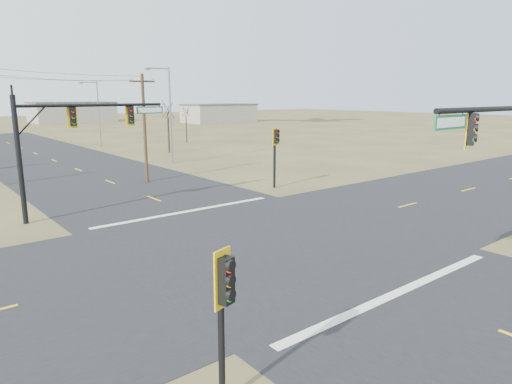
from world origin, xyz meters
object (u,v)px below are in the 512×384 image
streetlight_b (97,110)px  bare_tree_d (186,111)px  streetlight_a (168,110)px  utility_pole_near (145,127)px  bare_tree_c (168,109)px  pedestal_signal_sw (225,292)px  pedestal_signal_ne (276,144)px  mast_arm_far (73,129)px

streetlight_b → bare_tree_d: streetlight_b is taller
streetlight_a → streetlight_b: 20.01m
utility_pole_near → streetlight_a: (6.60, 8.29, 0.98)m
streetlight_a → bare_tree_c: bearing=38.4°
bare_tree_c → utility_pole_near: bearing=-123.3°
pedestal_signal_sw → streetlight_b: bearing=55.0°
pedestal_signal_ne → bare_tree_d: bare_tree_d is taller
pedestal_signal_sw → utility_pole_near: (10.85, 26.78, 1.71)m
pedestal_signal_ne → bare_tree_d: 35.62m
pedestal_signal_ne → utility_pole_near: utility_pole_near is taller
bare_tree_d → streetlight_b: bearing=165.2°
pedestal_signal_sw → mast_arm_far: bearing=63.5°
utility_pole_near → bare_tree_c: utility_pole_near is taller
pedestal_signal_sw → bare_tree_d: bare_tree_d is taller
pedestal_signal_ne → streetlight_a: bearing=89.7°
utility_pole_near → bare_tree_d: bearing=53.8°
mast_arm_far → streetlight_b: (14.23, 35.58, -0.10)m
pedestal_signal_sw → bare_tree_c: bearing=45.8°
utility_pole_near → bare_tree_d: size_ratio=1.48×
mast_arm_far → pedestal_signal_ne: size_ratio=1.90×
utility_pole_near → pedestal_signal_sw: bearing=-112.0°
mast_arm_far → utility_pole_near: 10.68m
utility_pole_near → streetlight_b: streetlight_b is taller
mast_arm_far → streetlight_b: streetlight_b is taller
bare_tree_c → bare_tree_d: 11.50m
utility_pole_near → streetlight_b: bearing=77.2°
mast_arm_far → pedestal_signal_sw: 19.86m
mast_arm_far → streetlight_a: (14.40, 15.58, 0.43)m
bare_tree_c → streetlight_b: bearing=110.5°
pedestal_signal_sw → bare_tree_c: 48.46m
pedestal_signal_ne → utility_pole_near: bearing=127.7°
pedestal_signal_ne → mast_arm_far: bearing=175.0°
streetlight_a → bare_tree_c: 9.22m
mast_arm_far → bare_tree_d: (26.19, 32.42, -0.36)m
pedestal_signal_ne → streetlight_b: (-0.20, 36.76, 1.62)m
utility_pole_near → bare_tree_c: bearing=56.7°
pedestal_signal_ne → bare_tree_d: (11.77, 33.60, 1.36)m
streetlight_a → mast_arm_far: bearing=-157.0°
pedestal_signal_ne → streetlight_a: (-0.02, 16.76, 2.14)m
pedestal_signal_sw → streetlight_a: (17.45, 35.07, 2.69)m
streetlight_a → streetlight_b: bearing=66.3°
streetlight_a → bare_tree_d: 20.57m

